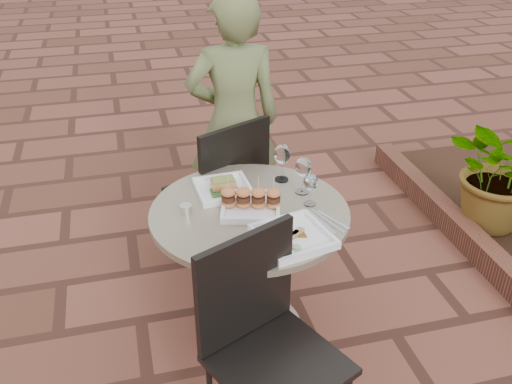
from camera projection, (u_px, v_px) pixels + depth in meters
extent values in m
plane|color=brown|center=(236.00, 364.00, 2.73)|extent=(60.00, 60.00, 0.00)
cylinder|color=gray|center=(250.00, 328.00, 2.91)|extent=(0.52, 0.52, 0.04)
cylinder|color=gray|center=(250.00, 277.00, 2.75)|extent=(0.08, 0.08, 0.70)
cylinder|color=gray|center=(250.00, 213.00, 2.56)|extent=(0.90, 0.90, 0.03)
cube|color=black|center=(215.00, 193.00, 3.25)|extent=(0.58, 0.58, 0.03)
cube|color=black|center=(235.00, 166.00, 2.99)|extent=(0.41, 0.21, 0.46)
cylinder|color=black|center=(223.00, 203.00, 3.59)|extent=(0.02, 0.02, 0.44)
cylinder|color=black|center=(172.00, 224.00, 3.39)|extent=(0.02, 0.02, 0.44)
cylinder|color=black|center=(262.00, 229.00, 3.34)|extent=(0.02, 0.02, 0.44)
cylinder|color=black|center=(208.00, 253.00, 3.13)|extent=(0.02, 0.02, 0.44)
cube|color=black|center=(279.00, 365.00, 2.14)|extent=(0.58, 0.58, 0.03)
cube|color=black|center=(245.00, 286.00, 2.15)|extent=(0.41, 0.21, 0.46)
cylinder|color=black|center=(282.00, 355.00, 2.48)|extent=(0.02, 0.02, 0.44)
imported|color=#586236|center=(234.00, 122.00, 3.33)|extent=(0.57, 0.39, 1.53)
cube|color=white|center=(223.00, 190.00, 2.70)|extent=(0.26, 0.26, 0.01)
cube|color=#DB894D|center=(223.00, 184.00, 2.68)|extent=(0.11, 0.08, 0.04)
cube|color=olive|center=(223.00, 180.00, 2.67)|extent=(0.11, 0.07, 0.01)
cube|color=white|center=(251.00, 208.00, 2.56)|extent=(0.32, 0.32, 0.01)
cube|color=white|center=(293.00, 238.00, 2.35)|extent=(0.34, 0.34, 0.01)
ellipsoid|color=#CA5374|center=(288.00, 246.00, 2.28)|extent=(0.05, 0.04, 0.02)
cylinder|color=white|center=(310.00, 204.00, 2.60)|extent=(0.05, 0.05, 0.00)
cylinder|color=white|center=(310.00, 197.00, 2.58)|extent=(0.01, 0.01, 0.07)
ellipsoid|color=white|center=(311.00, 182.00, 2.54)|extent=(0.07, 0.07, 0.08)
cylinder|color=white|center=(311.00, 183.00, 2.55)|extent=(0.05, 0.05, 0.04)
cylinder|color=white|center=(282.00, 179.00, 2.80)|extent=(0.07, 0.07, 0.00)
cylinder|color=white|center=(282.00, 171.00, 2.78)|extent=(0.01, 0.01, 0.08)
ellipsoid|color=white|center=(282.00, 154.00, 2.73)|extent=(0.08, 0.08, 0.10)
cylinder|color=white|center=(302.00, 192.00, 2.69)|extent=(0.06, 0.06, 0.00)
cylinder|color=white|center=(302.00, 184.00, 2.67)|extent=(0.01, 0.01, 0.08)
ellipsoid|color=white|center=(303.00, 167.00, 2.63)|extent=(0.08, 0.08, 0.10)
cylinder|color=silver|center=(186.00, 209.00, 2.52)|extent=(0.07, 0.07, 0.04)
cube|color=brown|center=(495.00, 264.00, 3.28)|extent=(0.12, 3.00, 0.15)
imported|color=#33662D|center=(502.00, 168.00, 3.51)|extent=(0.81, 0.74, 0.77)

